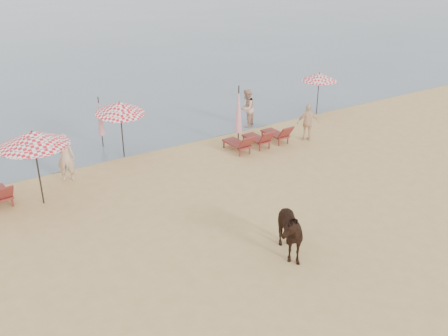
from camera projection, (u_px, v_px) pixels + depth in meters
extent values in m
plane|color=tan|center=(329.00, 275.00, 12.82)|extent=(120.00, 120.00, 0.00)
cube|color=maroon|center=(3.00, 194.00, 15.67)|extent=(0.63, 0.47, 0.57)
cube|color=maroon|center=(237.00, 143.00, 20.29)|extent=(0.63, 1.30, 0.07)
cube|color=maroon|center=(247.00, 143.00, 19.67)|extent=(0.61, 0.44, 0.56)
cube|color=maroon|center=(256.00, 138.00, 20.81)|extent=(0.63, 1.30, 0.07)
cube|color=maroon|center=(267.00, 138.00, 20.18)|extent=(0.61, 0.44, 0.56)
cube|color=maroon|center=(275.00, 134.00, 21.32)|extent=(0.63, 1.30, 0.07)
cube|color=maroon|center=(286.00, 133.00, 20.70)|extent=(0.61, 0.44, 0.56)
cylinder|color=black|center=(38.00, 171.00, 15.87)|extent=(0.05, 0.05, 2.31)
cone|color=red|center=(33.00, 138.00, 15.41)|extent=(2.21, 2.21, 0.47)
sphere|color=black|center=(32.00, 132.00, 15.32)|extent=(0.08, 0.08, 0.08)
cylinder|color=black|center=(122.00, 132.00, 19.36)|extent=(0.05, 0.05, 2.11)
cone|color=red|center=(120.00, 108.00, 18.95)|extent=(1.86, 1.90, 0.63)
sphere|color=black|center=(119.00, 103.00, 18.87)|extent=(0.08, 0.08, 0.08)
cylinder|color=black|center=(318.00, 95.00, 24.33)|extent=(0.04, 0.04, 1.94)
cone|color=red|center=(319.00, 77.00, 23.95)|extent=(1.72, 1.72, 0.39)
sphere|color=black|center=(320.00, 73.00, 23.88)|extent=(0.07, 0.07, 0.07)
cylinder|color=black|center=(101.00, 122.00, 20.40)|extent=(0.05, 0.05, 2.15)
cone|color=red|center=(100.00, 116.00, 20.29)|extent=(0.26, 0.26, 1.61)
cylinder|color=black|center=(238.00, 117.00, 20.37)|extent=(0.06, 0.06, 2.59)
cone|color=red|center=(239.00, 109.00, 20.24)|extent=(0.32, 0.32, 1.94)
imported|color=black|center=(285.00, 230.00, 13.37)|extent=(1.36, 1.96, 1.52)
imported|color=tan|center=(65.00, 157.00, 17.53)|extent=(0.77, 0.65, 1.78)
imported|color=tan|center=(247.00, 108.00, 22.72)|extent=(1.09, 1.04, 1.77)
imported|color=#E1B68C|center=(308.00, 123.00, 21.20)|extent=(1.01, 0.77, 1.59)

